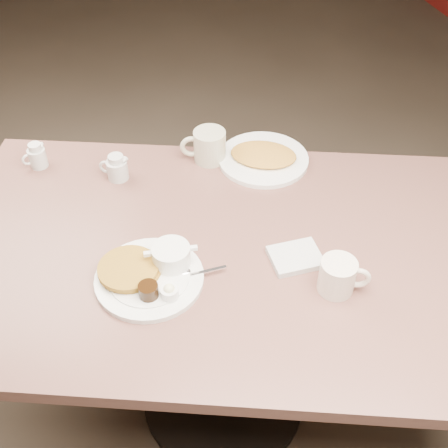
# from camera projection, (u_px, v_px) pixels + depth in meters

# --- Properties ---
(room) EXTENTS (7.04, 8.04, 2.84)m
(room) POSITION_uv_depth(u_px,v_px,m) (223.00, 3.00, 1.05)
(room) COLOR #4C3F33
(room) RESTS_ON ground
(diner_table) EXTENTS (1.50, 0.90, 0.75)m
(diner_table) POSITION_uv_depth(u_px,v_px,m) (224.00, 290.00, 1.61)
(diner_table) COLOR #84564C
(diner_table) RESTS_ON ground
(main_plate) EXTENTS (0.35, 0.33, 0.07)m
(main_plate) POSITION_uv_depth(u_px,v_px,m) (151.00, 272.00, 1.40)
(main_plate) COLOR white
(main_plate) RESTS_ON diner_table
(coffee_mug_near) EXTENTS (0.13, 0.09, 0.09)m
(coffee_mug_near) POSITION_uv_depth(u_px,v_px,m) (339.00, 276.00, 1.36)
(coffee_mug_near) COLOR white
(coffee_mug_near) RESTS_ON diner_table
(napkin) EXTENTS (0.16, 0.14, 0.02)m
(napkin) POSITION_uv_depth(u_px,v_px,m) (295.00, 257.00, 1.46)
(napkin) COLOR silver
(napkin) RESTS_ON diner_table
(coffee_mug_far) EXTENTS (0.15, 0.11, 0.10)m
(coffee_mug_far) POSITION_uv_depth(u_px,v_px,m) (208.00, 146.00, 1.74)
(coffee_mug_far) COLOR beige
(coffee_mug_far) RESTS_ON diner_table
(creamer_left) EXTENTS (0.07, 0.07, 0.08)m
(creamer_left) POSITION_uv_depth(u_px,v_px,m) (37.00, 156.00, 1.73)
(creamer_left) COLOR silver
(creamer_left) RESTS_ON diner_table
(creamer_right) EXTENTS (0.10, 0.08, 0.08)m
(creamer_right) POSITION_uv_depth(u_px,v_px,m) (117.00, 168.00, 1.69)
(creamer_right) COLOR silver
(creamer_right) RESTS_ON diner_table
(hash_plate) EXTENTS (0.32, 0.32, 0.04)m
(hash_plate) POSITION_uv_depth(u_px,v_px,m) (263.00, 157.00, 1.76)
(hash_plate) COLOR white
(hash_plate) RESTS_ON diner_table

